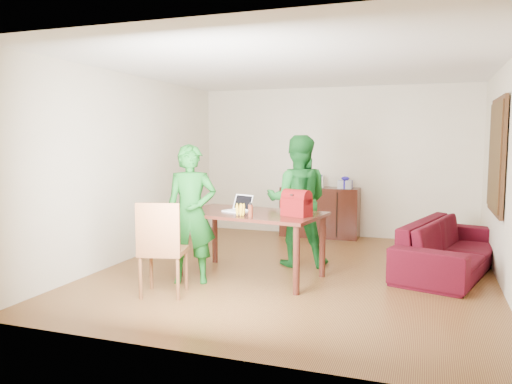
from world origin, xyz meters
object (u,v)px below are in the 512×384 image
at_px(laptop, 236,208).
at_px(sofa, 450,247).
at_px(person_near, 191,214).
at_px(table, 251,221).
at_px(person_far, 298,201).
at_px(chair, 164,267).
at_px(bottle, 251,210).
at_px(red_bag, 297,206).

distance_m(laptop, sofa, 2.91).
bearing_deg(person_near, table, 14.97).
bearing_deg(sofa, person_near, 133.61).
height_order(person_near, person_far, person_far).
height_order(chair, person_near, person_near).
xyz_separation_m(chair, person_far, (1.09, 1.83, 0.60)).
xyz_separation_m(chair, laptop, (0.49, 1.01, 0.57)).
xyz_separation_m(person_near, person_far, (1.02, 1.26, 0.06)).
bearing_deg(bottle, person_far, 76.57).
bearing_deg(bottle, laptop, 132.97).
bearing_deg(laptop, person_far, 75.60).
relative_size(table, person_near, 1.13).
relative_size(table, chair, 1.78).
xyz_separation_m(person_far, sofa, (2.02, 0.31, -0.57)).
distance_m(bottle, red_bag, 0.57).
bearing_deg(red_bag, bottle, -129.76).
xyz_separation_m(person_near, red_bag, (1.24, 0.36, 0.11)).
relative_size(person_near, person_far, 0.94).
distance_m(person_far, bottle, 1.20).
distance_m(red_bag, sofa, 2.26).
xyz_separation_m(table, chair, (-0.69, -1.03, -0.41)).
xyz_separation_m(person_far, laptop, (-0.61, -0.82, -0.03)).
xyz_separation_m(red_bag, sofa, (1.81, 1.21, -0.63)).
distance_m(table, bottle, 0.44).
height_order(person_near, laptop, person_near).
bearing_deg(table, red_bag, -0.67).
height_order(table, person_far, person_far).
bearing_deg(person_near, red_bag, -5.95).
distance_m(table, red_bag, 0.68).
bearing_deg(red_bag, chair, -123.12).
bearing_deg(bottle, sofa, 32.80).
relative_size(person_far, sofa, 0.79).
relative_size(person_near, laptop, 4.73).
relative_size(person_near, red_bag, 4.97).
xyz_separation_m(chair, red_bag, (1.31, 0.93, 0.65)).
bearing_deg(bottle, table, 109.20).
relative_size(table, sofa, 0.83).
bearing_deg(sofa, bottle, 139.00).
distance_m(person_near, sofa, 3.46).
distance_m(person_far, sofa, 2.12).
relative_size(laptop, red_bag, 1.05).
xyz_separation_m(laptop, bottle, (0.33, -0.35, 0.04)).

